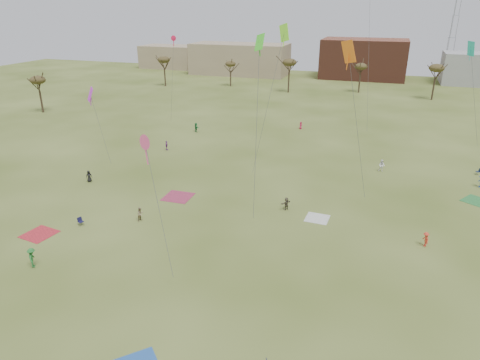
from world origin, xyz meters
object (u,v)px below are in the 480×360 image
(flyer_near_center, at_px, (32,258))
(camp_chair_right, at_px, (478,173))
(camp_chair_left, at_px, (81,223))
(radio_tower, at_px, (456,15))

(flyer_near_center, height_order, camp_chair_right, flyer_near_center)
(camp_chair_left, bearing_deg, flyer_near_center, -146.24)
(radio_tower, bearing_deg, flyer_near_center, -109.81)
(camp_chair_left, distance_m, camp_chair_right, 52.42)
(camp_chair_right, bearing_deg, flyer_near_center, -65.49)
(camp_chair_left, bearing_deg, camp_chair_right, -28.54)
(camp_chair_left, bearing_deg, radio_tower, 4.82)
(radio_tower, bearing_deg, camp_chair_left, -111.47)
(flyer_near_center, bearing_deg, radio_tower, -57.86)
(flyer_near_center, relative_size, camp_chair_right, 2.16)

